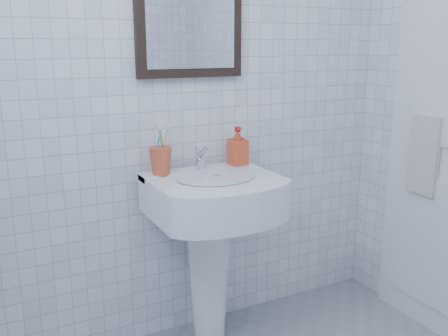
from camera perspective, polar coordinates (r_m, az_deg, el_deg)
wall_back at (r=2.28m, az=-4.86°, el=10.53°), size 2.20×0.02×2.50m
washbasin at (r=2.25m, az=-1.51°, el=-7.39°), size 0.55×0.40×0.84m
faucet at (r=2.25m, az=-2.68°, el=0.95°), size 0.05×0.10×0.12m
toothbrush_cup at (r=2.18m, az=-7.24°, el=0.82°), size 0.12×0.12×0.12m
soap_dispenser at (r=2.33m, az=1.56°, el=2.55°), size 0.08×0.08×0.18m
wall_mirror at (r=2.28m, az=-3.94°, el=18.08°), size 0.50×0.04×0.62m
towel_ring at (r=2.55m, az=22.56°, el=5.35°), size 0.01×0.18×0.18m
hand_towel at (r=2.56m, az=21.89°, el=1.36°), size 0.03×0.16×0.38m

